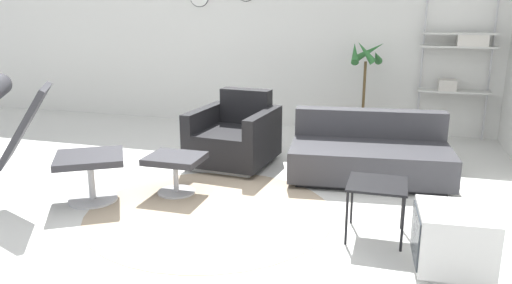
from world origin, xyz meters
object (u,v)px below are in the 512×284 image
Objects in this scene: lounge_chair at (44,132)px; crt_television at (453,241)px; ottoman at (175,165)px; armchair_red at (235,138)px; side_table at (377,188)px; couch_low at (369,155)px; shelf_unit at (460,57)px; potted_plant at (363,108)px.

lounge_chair is 3.38m from crt_television.
armchair_red reaches higher than ottoman.
crt_television is at bearing 53.00° from lounge_chair.
side_table is at bearing 143.34° from armchair_red.
couch_low is (2.68, 1.58, -0.44)m from lounge_chair.
shelf_unit is (2.45, 1.80, 0.81)m from armchair_red.
armchair_red is at bearing -7.95° from couch_low.
side_table is (0.15, -1.42, 0.16)m from couch_low.
couch_low is at bearing 88.99° from lounge_chair.
crt_television is (2.14, -1.95, -0.04)m from armchair_red.
armchair_red is at bearing 112.12° from lounge_chair.
crt_television reaches higher than side_table.
crt_television is (3.34, -0.33, -0.42)m from lounge_chair.
potted_plant is at bearing -88.93° from couch_low.
potted_plant is (-0.20, 1.56, 0.20)m from couch_low.
couch_low is at bearing -176.46° from armchair_red.
crt_television reaches higher than ottoman.
shelf_unit is (3.65, 3.42, 0.42)m from lounge_chair.
armchair_red is at bearing -143.75° from shelf_unit.
shelf_unit reaches higher than lounge_chair.
armchair_red is at bearing 76.75° from ottoman.
crt_television is (2.38, -0.91, -0.03)m from ottoman.
lounge_chair is 2.32× the size of ottoman.
shelf_unit is (0.97, 1.85, 0.86)m from couch_low.
side_table is (2.83, 0.15, -0.28)m from lounge_chair.
couch_low is at bearing -82.83° from potted_plant.
shelf_unit is at bearing 75.83° from side_table.
side_table is 3.44m from shelf_unit.
lounge_chair is 0.62× the size of shelf_unit.
potted_plant reaches higher than lounge_chair.
lounge_chair is at bearing 24.32° from couch_low.
lounge_chair is at bearing 58.94° from armchair_red.
ottoman is at bearing 82.14° from armchair_red.
ottoman is 0.52× the size of armchair_red.
shelf_unit reaches higher than couch_low.
side_table is at bearing 89.73° from couch_low.
crt_television is 0.39× the size of potted_plant.
shelf_unit reaches higher than crt_television.
side_table is at bearing 61.69° from lounge_chair.
armchair_red is at bearing 43.43° from crt_television.
lounge_chair is at bearing -136.87° from shelf_unit.
lounge_chair reaches higher than ottoman.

